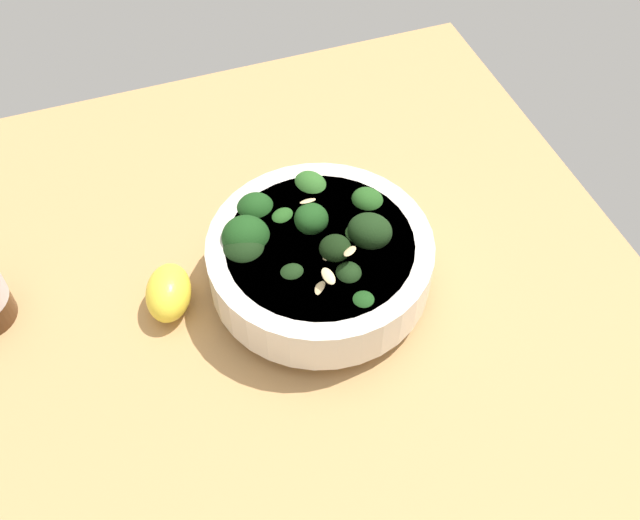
# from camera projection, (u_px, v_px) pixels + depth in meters

# --- Properties ---
(ground_plane) EXTENTS (0.71, 0.71, 0.04)m
(ground_plane) POSITION_uv_depth(u_px,v_px,m) (284.00, 300.00, 0.73)
(ground_plane) COLOR tan
(bowl_of_broccoli) EXTENTS (0.21, 0.21, 0.10)m
(bowl_of_broccoli) POSITION_uv_depth(u_px,v_px,m) (317.00, 256.00, 0.69)
(bowl_of_broccoli) COLOR silver
(bowl_of_broccoli) RESTS_ON ground_plane
(lemon_wedge) EXTENTS (0.07, 0.06, 0.04)m
(lemon_wedge) POSITION_uv_depth(u_px,v_px,m) (169.00, 293.00, 0.69)
(lemon_wedge) COLOR yellow
(lemon_wedge) RESTS_ON ground_plane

